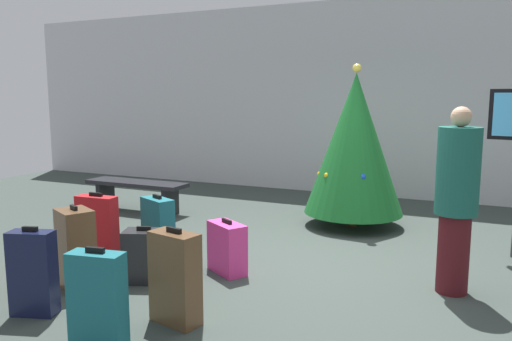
# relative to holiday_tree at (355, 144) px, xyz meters

# --- Properties ---
(ground_plane) EXTENTS (16.00, 16.00, 0.00)m
(ground_plane) POSITION_rel_holiday_tree_xyz_m (-0.05, -1.77, -1.15)
(ground_plane) COLOR #38423D
(back_wall) EXTENTS (16.00, 0.20, 3.50)m
(back_wall) POSITION_rel_holiday_tree_xyz_m (-0.05, 2.34, 0.61)
(back_wall) COLOR silver
(back_wall) RESTS_ON ground_plane
(holiday_tree) EXTENTS (1.35, 1.35, 2.23)m
(holiday_tree) POSITION_rel_holiday_tree_xyz_m (0.00, 0.00, 0.00)
(holiday_tree) COLOR #4C3319
(holiday_tree) RESTS_ON ground_plane
(waiting_bench) EXTENTS (1.67, 0.44, 0.48)m
(waiting_bench) POSITION_rel_holiday_tree_xyz_m (-3.29, -0.55, -0.78)
(waiting_bench) COLOR black
(waiting_bench) RESTS_ON ground_plane
(traveller_1) EXTENTS (0.46, 0.46, 1.70)m
(traveller_1) POSITION_rel_holiday_tree_xyz_m (1.41, -1.98, -0.26)
(traveller_1) COLOR #4C1419
(traveller_1) RESTS_ON ground_plane
(suitcase_0) EXTENTS (0.44, 0.40, 0.79)m
(suitcase_0) POSITION_rel_holiday_tree_xyz_m (-1.81, -3.33, -0.77)
(suitcase_0) COLOR brown
(suitcase_0) RESTS_ON ground_plane
(suitcase_1) EXTENTS (0.46, 0.38, 0.55)m
(suitcase_1) POSITION_rel_holiday_tree_xyz_m (-1.32, -2.94, -0.89)
(suitcase_1) COLOR #232326
(suitcase_1) RESTS_ON ground_plane
(suitcase_2) EXTENTS (0.47, 0.35, 0.71)m
(suitcase_2) POSITION_rel_holiday_tree_xyz_m (-1.65, -2.27, -0.81)
(suitcase_2) COLOR #19606B
(suitcase_2) RESTS_ON ground_plane
(suitcase_3) EXTENTS (0.50, 0.42, 0.56)m
(suitcase_3) POSITION_rel_holiday_tree_xyz_m (-0.72, -2.39, -0.89)
(suitcase_3) COLOR #E5388C
(suitcase_3) RESTS_ON ground_plane
(suitcase_5) EXTENTS (0.42, 0.23, 0.75)m
(suitcase_5) POSITION_rel_holiday_tree_xyz_m (-0.82, -4.14, -0.79)
(suitcase_5) COLOR #19606B
(suitcase_5) RESTS_ON ground_plane
(suitcase_6) EXTENTS (0.40, 0.28, 0.74)m
(suitcase_6) POSITION_rel_holiday_tree_xyz_m (-1.69, -3.93, -0.79)
(suitcase_6) COLOR #141938
(suitcase_6) RESTS_ON ground_plane
(suitcase_7) EXTENTS (0.48, 0.20, 0.74)m
(suitcase_7) POSITION_rel_holiday_tree_xyz_m (-2.25, -2.57, -0.80)
(suitcase_7) COLOR #B2191E
(suitcase_7) RESTS_ON ground_plane
(suitcase_8) EXTENTS (0.44, 0.28, 0.78)m
(suitcase_8) POSITION_rel_holiday_tree_xyz_m (-0.55, -3.57, -0.78)
(suitcase_8) COLOR brown
(suitcase_8) RESTS_ON ground_plane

